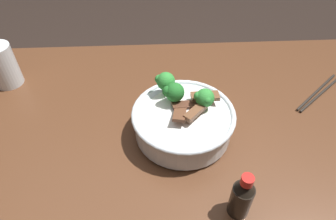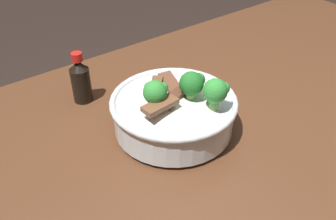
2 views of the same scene
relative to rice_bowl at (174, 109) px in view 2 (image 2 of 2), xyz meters
The scene contains 3 objects.
dining_table 0.22m from the rice_bowl, ahead, with size 1.56×0.79×0.79m.
rice_bowl is the anchor object (origin of this frame).
soy_sauce_bottle 0.23m from the rice_bowl, 113.54° to the left, with size 0.04×0.04×0.12m.
Camera 2 is at (-0.50, -0.41, 1.23)m, focal length 38.08 mm.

